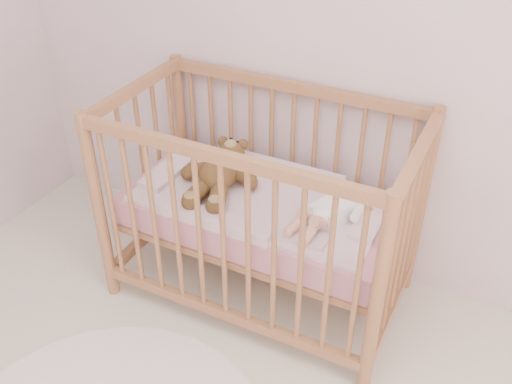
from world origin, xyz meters
The scene contains 6 objects.
wall_back centered at (0.00, 2.00, 1.35)m, with size 4.00×0.02×2.70m, color silver.
crib centered at (-0.43, 1.60, 0.50)m, with size 1.36×0.76×1.00m, color #B8774E, non-canonical shape.
mattress centered at (-0.43, 1.60, 0.49)m, with size 1.22×0.62×0.13m, color #C87D8C.
blanket centered at (-0.43, 1.60, 0.56)m, with size 1.10×0.58×0.06m, color pink, non-canonical shape.
baby centered at (-0.08, 1.58, 0.64)m, with size 0.23×0.48×0.12m, color white, non-canonical shape.
teddy_bear centered at (-0.63, 1.58, 0.65)m, with size 0.38×0.54×0.15m, color brown, non-canonical shape.
Camera 1 is at (0.50, -0.31, 2.03)m, focal length 40.00 mm.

